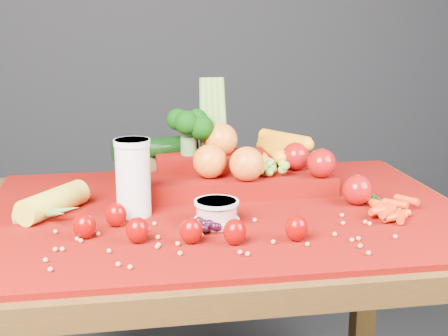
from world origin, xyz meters
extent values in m
cube|color=#34200B|center=(0.00, 0.00, 0.72)|extent=(1.10, 0.80, 0.05)
cube|color=#34200B|center=(-0.48, 0.33, 0.35)|extent=(0.06, 0.06, 0.70)
cube|color=#34200B|center=(0.48, 0.33, 0.35)|extent=(0.06, 0.06, 0.70)
cube|color=#690503|center=(0.00, 0.00, 0.76)|extent=(1.05, 0.75, 0.01)
cylinder|color=silver|center=(-0.20, -0.01, 0.85)|extent=(0.07, 0.07, 0.17)
cylinder|color=silver|center=(-0.20, -0.01, 0.92)|extent=(0.08, 0.08, 0.01)
cylinder|color=silver|center=(-0.04, -0.10, 0.77)|extent=(0.09, 0.09, 0.01)
cylinder|color=#C97683|center=(-0.04, -0.10, 0.79)|extent=(0.08, 0.08, 0.04)
cylinder|color=silver|center=(-0.04, -0.10, 0.81)|extent=(0.09, 0.09, 0.01)
ellipsoid|color=#900002|center=(-0.24, -0.08, 0.79)|extent=(0.04, 0.04, 0.05)
cone|color=#0F4C0D|center=(-0.24, -0.08, 0.81)|extent=(0.03, 0.03, 0.01)
ellipsoid|color=#900002|center=(-0.30, -0.14, 0.79)|extent=(0.04, 0.04, 0.05)
cone|color=#0F4C0D|center=(-0.30, -0.14, 0.81)|extent=(0.03, 0.03, 0.01)
ellipsoid|color=#900002|center=(-0.20, -0.18, 0.79)|extent=(0.04, 0.04, 0.05)
cone|color=#0F4C0D|center=(-0.20, -0.18, 0.81)|extent=(0.03, 0.03, 0.01)
ellipsoid|color=#900002|center=(-0.10, -0.20, 0.79)|extent=(0.04, 0.04, 0.05)
cone|color=#0F4C0D|center=(-0.10, -0.20, 0.81)|extent=(0.03, 0.03, 0.01)
ellipsoid|color=#900002|center=(-0.02, -0.22, 0.79)|extent=(0.04, 0.04, 0.05)
cone|color=#0F4C0D|center=(-0.02, -0.22, 0.81)|extent=(0.03, 0.03, 0.01)
ellipsoid|color=#900002|center=(0.10, -0.22, 0.79)|extent=(0.04, 0.04, 0.05)
cone|color=#0F4C0D|center=(0.10, -0.22, 0.81)|extent=(0.03, 0.03, 0.01)
cylinder|color=yellow|center=(-0.37, 0.02, 0.79)|extent=(0.15, 0.18, 0.06)
ellipsoid|color=#513C1B|center=(-0.18, 0.21, 0.80)|extent=(0.11, 0.08, 0.08)
cube|color=#690503|center=(0.02, 0.15, 0.78)|extent=(0.52, 0.22, 0.04)
cube|color=#690503|center=(0.00, 0.20, 0.82)|extent=(0.28, 0.12, 0.03)
sphere|color=#970013|center=(0.24, 0.06, 0.84)|extent=(0.07, 0.07, 0.07)
sphere|color=#970013|center=(0.30, -0.02, 0.80)|extent=(0.07, 0.07, 0.07)
sphere|color=#970013|center=(0.20, 0.14, 0.84)|extent=(0.07, 0.07, 0.07)
sphere|color=red|center=(-0.02, 0.10, 0.85)|extent=(0.08, 0.08, 0.08)
sphere|color=red|center=(0.06, 0.06, 0.85)|extent=(0.08, 0.08, 0.08)
sphere|color=red|center=(0.02, 0.18, 0.88)|extent=(0.08, 0.08, 0.08)
cylinder|color=orange|center=(0.14, 0.22, 0.82)|extent=(0.06, 0.18, 0.04)
cylinder|color=orange|center=(0.16, 0.22, 0.84)|extent=(0.04, 0.17, 0.04)
cylinder|color=orange|center=(0.18, 0.22, 0.85)|extent=(0.08, 0.18, 0.04)
cylinder|color=orange|center=(0.19, 0.22, 0.87)|extent=(0.11, 0.17, 0.04)
cylinder|color=#3F662D|center=(-0.06, 0.20, 0.86)|extent=(0.04, 0.04, 0.04)
cylinder|color=olive|center=(-0.02, 0.24, 0.92)|extent=(0.03, 0.06, 0.22)
cylinder|color=olive|center=(0.00, 0.24, 0.92)|extent=(0.02, 0.06, 0.22)
cylinder|color=olive|center=(0.02, 0.24, 0.92)|extent=(0.02, 0.06, 0.22)
cylinder|color=olive|center=(0.03, 0.24, 0.92)|extent=(0.03, 0.06, 0.22)
cylinder|color=black|center=(-0.14, 0.24, 0.85)|extent=(0.22, 0.10, 0.05)
camera|label=1|loc=(-0.22, -1.30, 1.19)|focal=50.00mm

